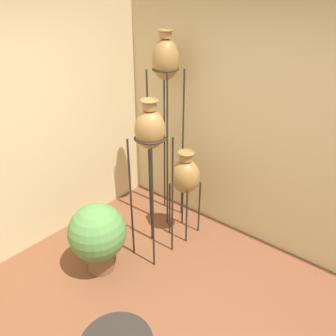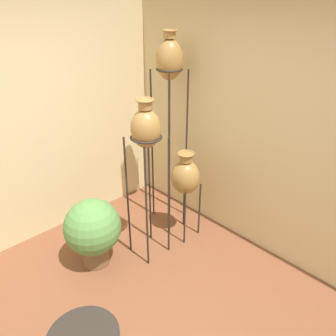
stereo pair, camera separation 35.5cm
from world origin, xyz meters
name	(u,v)px [view 1 (the left image)]	position (x,y,z in m)	size (l,w,h in m)	color
wall_right	(272,128)	(1.90, 0.00, 1.35)	(0.06, 7.74, 2.70)	beige
vase_stand_tall	(166,67)	(1.57, 1.10, 1.86)	(0.30, 0.30, 2.22)	#28231E
vase_stand_medium	(150,133)	(0.93, 0.75, 1.39)	(0.32, 0.32, 1.71)	#28231E
vase_stand_short	(185,176)	(1.42, 0.70, 0.76)	(0.32, 0.32, 1.05)	#28231E
potted_plant	(98,235)	(0.40, 0.99, 0.43)	(0.57, 0.57, 0.75)	brown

